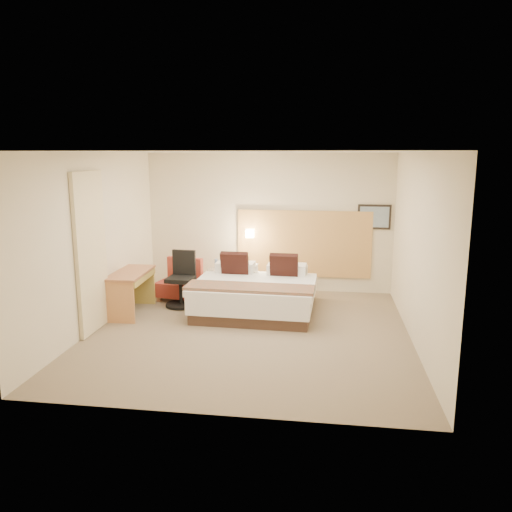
# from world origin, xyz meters

# --- Properties ---
(floor) EXTENTS (4.80, 5.00, 0.02)m
(floor) POSITION_xyz_m (0.00, 0.00, -0.01)
(floor) COLOR #7E6C54
(floor) RESTS_ON ground
(ceiling) EXTENTS (4.80, 5.00, 0.02)m
(ceiling) POSITION_xyz_m (0.00, 0.00, 2.71)
(ceiling) COLOR white
(ceiling) RESTS_ON floor
(wall_back) EXTENTS (4.80, 0.02, 2.70)m
(wall_back) POSITION_xyz_m (0.00, 2.51, 1.35)
(wall_back) COLOR beige
(wall_back) RESTS_ON floor
(wall_front) EXTENTS (4.80, 0.02, 2.70)m
(wall_front) POSITION_xyz_m (0.00, -2.51, 1.35)
(wall_front) COLOR beige
(wall_front) RESTS_ON floor
(wall_left) EXTENTS (0.02, 5.00, 2.70)m
(wall_left) POSITION_xyz_m (-2.41, 0.00, 1.35)
(wall_left) COLOR beige
(wall_left) RESTS_ON floor
(wall_right) EXTENTS (0.02, 5.00, 2.70)m
(wall_right) POSITION_xyz_m (2.41, 0.00, 1.35)
(wall_right) COLOR beige
(wall_right) RESTS_ON floor
(headboard_panel) EXTENTS (2.60, 0.04, 1.30)m
(headboard_panel) POSITION_xyz_m (0.70, 2.47, 0.95)
(headboard_panel) COLOR tan
(headboard_panel) RESTS_ON wall_back
(art_frame) EXTENTS (0.62, 0.03, 0.47)m
(art_frame) POSITION_xyz_m (2.02, 2.48, 1.50)
(art_frame) COLOR black
(art_frame) RESTS_ON wall_back
(art_canvas) EXTENTS (0.54, 0.01, 0.39)m
(art_canvas) POSITION_xyz_m (2.02, 2.46, 1.50)
(art_canvas) COLOR gray
(art_canvas) RESTS_ON wall_back
(lamp_arm) EXTENTS (0.02, 0.12, 0.02)m
(lamp_arm) POSITION_xyz_m (-0.35, 2.42, 1.15)
(lamp_arm) COLOR white
(lamp_arm) RESTS_ON wall_back
(lamp_shade) EXTENTS (0.15, 0.15, 0.15)m
(lamp_shade) POSITION_xyz_m (-0.35, 2.36, 1.15)
(lamp_shade) COLOR #F5E4BF
(lamp_shade) RESTS_ON wall_back
(curtain) EXTENTS (0.06, 0.90, 2.42)m
(curtain) POSITION_xyz_m (-2.36, -0.25, 1.22)
(curtain) COLOR beige
(curtain) RESTS_ON wall_left
(bottle_a) EXTENTS (0.08, 0.08, 0.20)m
(bottle_a) POSITION_xyz_m (-0.89, 1.71, 0.66)
(bottle_a) COLOR #91AFE0
(bottle_a) RESTS_ON side_table
(menu_folder) EXTENTS (0.14, 0.09, 0.22)m
(menu_folder) POSITION_xyz_m (-0.74, 1.70, 0.67)
(menu_folder) COLOR #361916
(menu_folder) RESTS_ON side_table
(bed) EXTENTS (2.08, 2.02, 0.98)m
(bed) POSITION_xyz_m (-0.04, 1.07, 0.32)
(bed) COLOR #402A20
(bed) RESTS_ON floor
(lounge_chair) EXTENTS (0.82, 0.75, 0.75)m
(lounge_chair) POSITION_xyz_m (-1.56, 1.61, 0.30)
(lounge_chair) COLOR #9C6349
(lounge_chair) RESTS_ON floor
(side_table) EXTENTS (0.63, 0.63, 0.56)m
(side_table) POSITION_xyz_m (-0.81, 1.72, 0.31)
(side_table) COLOR white
(side_table) RESTS_ON floor
(desk) EXTENTS (0.57, 1.17, 0.72)m
(desk) POSITION_xyz_m (-2.11, 0.66, 0.57)
(desk) COLOR #A1613F
(desk) RESTS_ON floor
(desk_chair) EXTENTS (0.59, 0.59, 0.98)m
(desk_chair) POSITION_xyz_m (-1.40, 1.18, 0.40)
(desk_chair) COLOR black
(desk_chair) RESTS_ON floor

